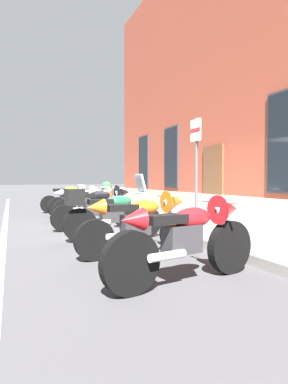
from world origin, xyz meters
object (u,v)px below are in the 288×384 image
at_px(motorcycle_orange_sport, 143,220).
at_px(motorcycle_black_sport, 99,205).
at_px(motorcycle_red_sport, 191,235).
at_px(parking_sign, 196,158).
at_px(motorcycle_yellow_naked, 69,199).
at_px(barrel_planter, 107,195).
at_px(motorcycle_white_sport, 81,199).
at_px(motorcycle_grey_naked, 89,205).
at_px(motorcycle_green_touring, 109,212).

bearing_deg(motorcycle_orange_sport, motorcycle_black_sport, 179.04).
height_order(motorcycle_red_sport, parking_sign, parking_sign).
relative_size(motorcycle_yellow_naked, barrel_planter, 2.06).
distance_m(motorcycle_white_sport, parking_sign, 5.13).
height_order(motorcycle_grey_naked, parking_sign, parking_sign).
relative_size(motorcycle_grey_naked, motorcycle_orange_sport, 0.99).
xyz_separation_m(motorcycle_orange_sport, barrel_planter, (-8.07, 1.65, 0.02)).
distance_m(motorcycle_yellow_naked, motorcycle_black_sport, 4.45).
xyz_separation_m(motorcycle_yellow_naked, barrel_planter, (-0.67, 1.61, 0.09)).
bearing_deg(parking_sign, motorcycle_white_sport, -163.76).
height_order(motorcycle_grey_naked, motorcycle_green_touring, motorcycle_green_touring).
bearing_deg(motorcycle_grey_naked, barrel_planter, 157.78).
xyz_separation_m(motorcycle_grey_naked, barrel_planter, (-3.77, 1.54, 0.09)).
bearing_deg(barrel_planter, motorcycle_black_sport, -17.34).
distance_m(motorcycle_red_sport, barrel_planter, 9.70).
height_order(motorcycle_white_sport, motorcycle_red_sport, motorcycle_red_sport).
bearing_deg(motorcycle_green_touring, parking_sign, 77.56).
relative_size(motorcycle_yellow_naked, parking_sign, 0.86).
height_order(motorcycle_white_sport, motorcycle_black_sport, motorcycle_black_sport).
xyz_separation_m(motorcycle_grey_naked, motorcycle_orange_sport, (4.30, -0.11, 0.06)).
distance_m(motorcycle_black_sport, parking_sign, 2.65).
relative_size(motorcycle_black_sport, motorcycle_green_touring, 1.07).
distance_m(motorcycle_yellow_naked, motorcycle_orange_sport, 7.41).
height_order(motorcycle_white_sport, motorcycle_green_touring, motorcycle_green_touring).
bearing_deg(parking_sign, motorcycle_green_touring, -102.44).
bearing_deg(motorcycle_black_sport, parking_sign, 38.94).
bearing_deg(motorcycle_black_sport, motorcycle_white_sport, 177.50).
height_order(motorcycle_yellow_naked, barrel_planter, barrel_planter).
height_order(motorcycle_red_sport, barrel_planter, barrel_planter).
height_order(motorcycle_green_touring, motorcycle_orange_sport, motorcycle_green_touring).
distance_m(parking_sign, barrel_planter, 7.09).
relative_size(motorcycle_black_sport, parking_sign, 0.94).
distance_m(motorcycle_orange_sport, motorcycle_red_sport, 1.48).
xyz_separation_m(motorcycle_yellow_naked, parking_sign, (6.34, 1.55, 1.14)).
height_order(motorcycle_black_sport, barrel_planter, barrel_planter).
bearing_deg(motorcycle_white_sport, motorcycle_green_touring, -4.08).
height_order(motorcycle_black_sport, motorcycle_orange_sport, motorcycle_black_sport).
bearing_deg(parking_sign, motorcycle_yellow_naked, -166.30).
bearing_deg(barrel_planter, motorcycle_red_sport, -9.80).
xyz_separation_m(motorcycle_black_sport, motorcycle_green_touring, (1.51, -0.19, -0.03)).
xyz_separation_m(motorcycle_grey_naked, motorcycle_black_sport, (1.34, -0.06, 0.08)).
bearing_deg(parking_sign, motorcycle_black_sport, -141.06).
relative_size(motorcycle_white_sport, motorcycle_red_sport, 0.94).
relative_size(motorcycle_grey_naked, motorcycle_black_sport, 0.95).
xyz_separation_m(motorcycle_grey_naked, motorcycle_red_sport, (5.79, -0.11, 0.06)).
relative_size(motorcycle_red_sport, barrel_planter, 2.20).
height_order(motorcycle_yellow_naked, parking_sign, parking_sign).
relative_size(motorcycle_red_sport, parking_sign, 0.92).
xyz_separation_m(motorcycle_red_sport, parking_sign, (-2.55, 1.59, 1.08)).
bearing_deg(motorcycle_yellow_naked, motorcycle_black_sport, 0.20).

